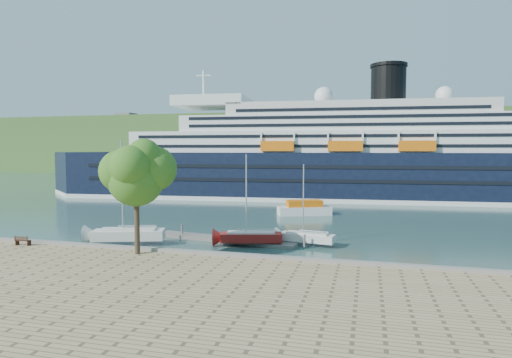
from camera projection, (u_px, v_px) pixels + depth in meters
name	position (u px, v px, depth m)	size (l,w,h in m)	color
ground	(182.00, 263.00, 37.88)	(400.00, 400.00, 0.00)	#2D504B
far_hillside	(329.00, 145.00, 176.90)	(400.00, 50.00, 24.00)	#2F5421
quay_coping	(181.00, 251.00, 37.61)	(220.00, 0.50, 0.30)	slate
cruise_ship	(323.00, 133.00, 87.04)	(119.67, 17.43, 26.87)	black
park_bench	(23.00, 240.00, 40.51)	(1.53, 0.63, 0.98)	#442413
promenade_tree	(136.00, 192.00, 36.87)	(6.51, 6.51, 10.79)	#2F5817
floating_pontoon	(224.00, 239.00, 47.12)	(16.61, 2.03, 0.37)	gray
sailboat_white_near	(128.00, 195.00, 44.83)	(8.18, 2.27, 10.57)	silver
sailboat_red	(251.00, 203.00, 44.27)	(7.08, 1.97, 9.14)	maroon
sailboat_white_far	(307.00, 207.00, 44.68)	(6.31, 1.75, 8.15)	silver
tender_launch	(304.00, 208.00, 65.80)	(8.18, 2.80, 2.26)	orange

